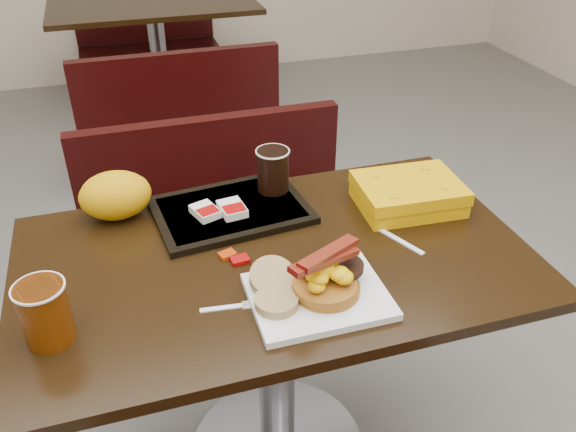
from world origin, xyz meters
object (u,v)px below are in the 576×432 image
object	(u,v)px
bench_far_n	(148,36)
coffee_cup_far	(273,170)
paper_bag	(115,195)
table_far	(160,65)
clamshell	(408,194)
platter	(318,296)
bench_far_s	(176,109)
pancake_stack	(326,286)
bench_near_n	(223,231)
tray	(231,210)
fork	(221,308)
hashbrown_sleeve_left	(205,211)
coffee_cup_near	(45,313)
table_near	(277,366)
hashbrown_sleeve_right	(232,209)
knife	(397,239)

from	to	relation	value
bench_far_n	coffee_cup_far	size ratio (longest dim) A/B	8.53
bench_far_n	paper_bag	xyz separation A→B (m)	(-0.34, -3.02, 0.45)
table_far	clamshell	xyz separation A→B (m)	(0.40, -2.49, 0.41)
platter	bench_far_s	bearing A→B (deg)	91.70
platter	pancake_stack	size ratio (longest dim) A/B	2.01
bench_far_s	clamshell	xyz separation A→B (m)	(0.40, -1.79, 0.43)
bench_far_n	bench_near_n	bearing A→B (deg)	-90.00
bench_far_n	tray	world-z (taller)	tray
fork	hashbrown_sleeve_left	size ratio (longest dim) A/B	1.64
bench_far_n	coffee_cup_near	world-z (taller)	coffee_cup_near
bench_far_n	platter	bearing A→B (deg)	-89.26
table_near	bench_near_n	distance (m)	0.70
bench_far_n	hashbrown_sleeve_right	distance (m)	3.14
bench_far_n	platter	distance (m)	3.50
table_near	coffee_cup_far	size ratio (longest dim) A/B	10.24
table_far	hashbrown_sleeve_right	world-z (taller)	hashbrown_sleeve_right
pancake_stack	fork	bearing A→B (deg)	172.32
table_far	tray	bearing A→B (deg)	-91.40
tray	paper_bag	world-z (taller)	paper_bag
table_near	knife	world-z (taller)	knife
coffee_cup_far	coffee_cup_near	bearing A→B (deg)	-144.73
tray	table_far	bearing A→B (deg)	82.63
bench_far_n	pancake_stack	distance (m)	3.50
platter	coffee_cup_near	size ratio (longest dim) A/B	2.21
knife	coffee_cup_near	bearing A→B (deg)	-105.89
bench_far_n	paper_bag	distance (m)	3.07
hashbrown_sleeve_right	table_far	bearing A→B (deg)	81.46
bench_far_s	platter	world-z (taller)	platter
pancake_stack	tray	size ratio (longest dim) A/B	0.37
bench_far_n	fork	distance (m)	3.47
paper_bag	knife	bearing A→B (deg)	-25.76
coffee_cup_near	hashbrown_sleeve_left	xyz separation A→B (m)	(0.37, 0.33, -0.04)
table_near	pancake_stack	distance (m)	0.45
table_near	coffee_cup_near	size ratio (longest dim) A/B	9.19
table_far	fork	size ratio (longest dim) A/B	9.68
bench_near_n	paper_bag	world-z (taller)	paper_bag
bench_near_n	bench_far_s	bearing A→B (deg)	90.00
table_near	clamshell	bearing A→B (deg)	15.37
hashbrown_sleeve_left	hashbrown_sleeve_right	distance (m)	0.07
bench_near_n	clamshell	size ratio (longest dim) A/B	3.74
coffee_cup_near	tray	distance (m)	0.56
hashbrown_sleeve_right	coffee_cup_near	bearing A→B (deg)	-150.89
platter	pancake_stack	world-z (taller)	pancake_stack
bench_near_n	coffee_cup_far	distance (m)	0.64
bench_near_n	coffee_cup_far	bearing A→B (deg)	-80.41
bench_far_n	coffee_cup_near	xyz separation A→B (m)	(-0.50, -3.43, 0.46)
table_near	tray	bearing A→B (deg)	105.45
bench_far_s	platter	bearing A→B (deg)	-88.76
bench_far_s	pancake_stack	xyz separation A→B (m)	(0.06, -2.08, 0.42)
table_far	paper_bag	size ratio (longest dim) A/B	6.61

